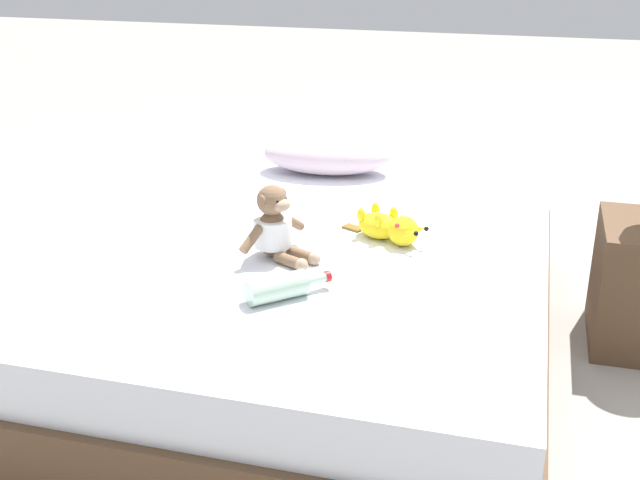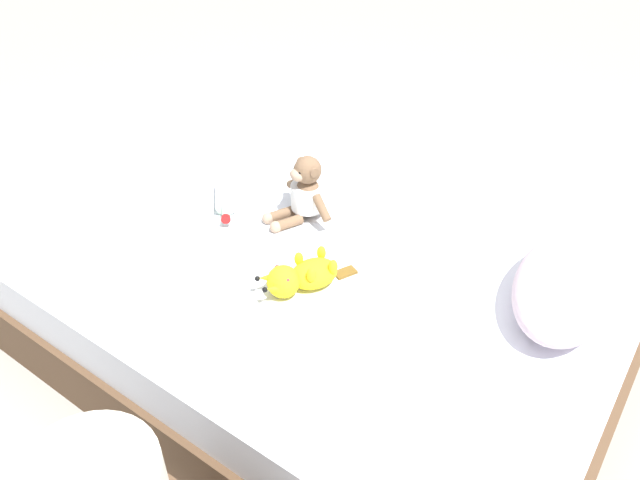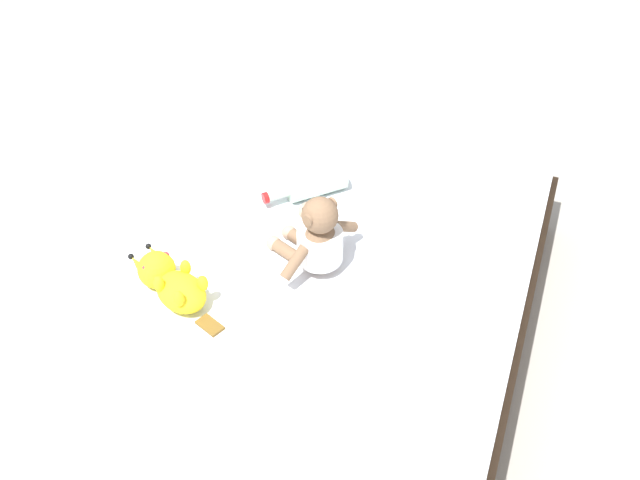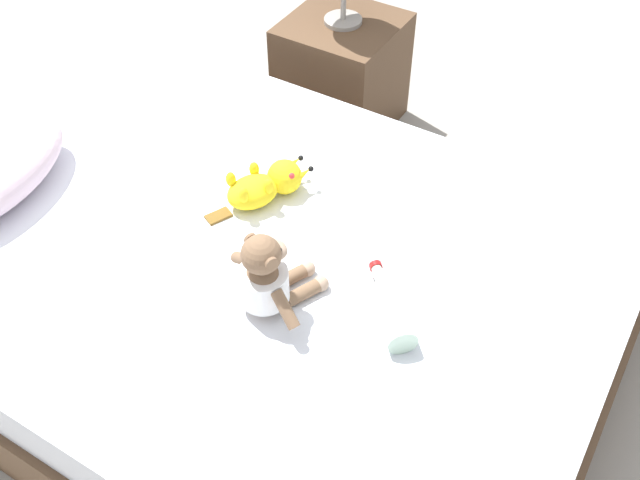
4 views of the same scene
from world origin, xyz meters
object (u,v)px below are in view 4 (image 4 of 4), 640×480
object	(u,v)px
plush_monkey	(267,278)
plush_yellow_creature	(266,185)
glass_bottle	(392,313)
nightstand	(342,74)
bed	(253,293)

from	to	relation	value
plush_monkey	plush_yellow_creature	world-z (taller)	plush_monkey
glass_bottle	nightstand	size ratio (longest dim) A/B	0.50
plush_monkey	plush_yellow_creature	size ratio (longest dim) A/B	0.87
bed	plush_monkey	xyz separation A→B (m)	(-0.14, -0.16, 0.30)
glass_bottle	plush_monkey	bearing A→B (deg)	110.31
plush_monkey	nightstand	distance (m)	1.34
bed	glass_bottle	xyz separation A→B (m)	(-0.04, -0.45, 0.24)
glass_bottle	nightstand	bearing A→B (deg)	34.80
bed	plush_monkey	bearing A→B (deg)	-130.79
plush_monkey	plush_yellow_creature	bearing A→B (deg)	34.72
plush_monkey	glass_bottle	world-z (taller)	plush_monkey
bed	nightstand	size ratio (longest dim) A/B	4.44
plush_yellow_creature	plush_monkey	bearing A→B (deg)	-145.28
nightstand	bed	bearing A→B (deg)	-163.28
plush_monkey	glass_bottle	xyz separation A→B (m)	(0.11, -0.28, -0.06)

